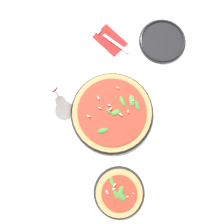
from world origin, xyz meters
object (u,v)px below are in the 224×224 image
pizza_arugula_main (112,113)px  fork (109,38)px  side_plate_white (162,41)px  pizza_personal_side (119,192)px  wine_glass (50,85)px

pizza_arugula_main → fork: bearing=-50.2°
pizza_arugula_main → side_plate_white: size_ratio=1.67×
pizza_personal_side → side_plate_white: pizza_personal_side is taller
fork → side_plate_white: bearing=-145.7°
fork → side_plate_white: (-0.20, -0.13, 0.00)m
pizza_arugula_main → wine_glass: 0.27m
pizza_personal_side → fork: pizza_personal_side is taller
pizza_personal_side → fork: 0.65m
pizza_personal_side → pizza_arugula_main: bearing=-47.9°
pizza_arugula_main → fork: size_ratio=1.57×
wine_glass → fork: size_ratio=0.63×
pizza_arugula_main → pizza_personal_side: (-0.21, 0.24, -0.00)m
pizza_personal_side → wine_glass: wine_glass is taller
pizza_arugula_main → wine_glass: size_ratio=2.48×
pizza_personal_side → fork: bearing=-49.1°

